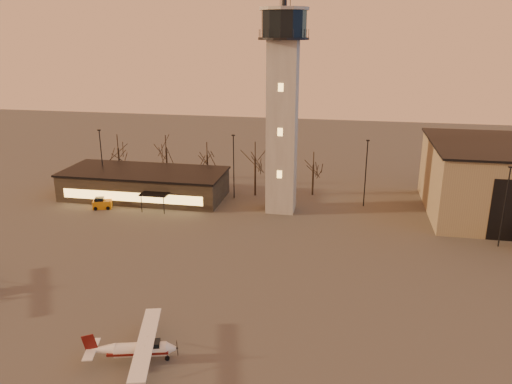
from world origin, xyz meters
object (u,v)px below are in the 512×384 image
control_tower (283,98)px  cessna_front (142,352)px  service_cart (102,204)px  terminal (145,184)px

control_tower → cessna_front: 40.63m
control_tower → service_cart: (-26.17, -4.36, -15.68)m
terminal → cessna_front: terminal is taller
control_tower → cessna_front: (-5.87, -37.14, -15.40)m
control_tower → cessna_front: size_ratio=3.34×
control_tower → terminal: 26.24m
terminal → cessna_front: 42.33m
cessna_front → service_cart: size_ratio=3.29×
service_cart → cessna_front: bearing=-75.8°
cessna_front → terminal: bearing=97.7°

